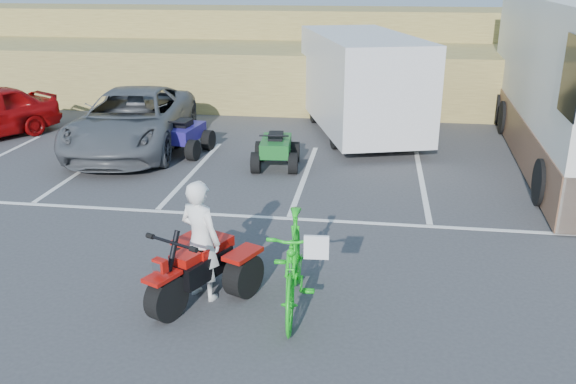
# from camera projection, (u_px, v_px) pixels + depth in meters

# --- Properties ---
(ground) EXTENTS (100.00, 100.00, 0.00)m
(ground) POSITION_uv_depth(u_px,v_px,m) (267.00, 276.00, 9.65)
(ground) COLOR #39393C
(ground) RESTS_ON ground
(parking_stripes) EXTENTS (28.00, 5.16, 0.01)m
(parking_stripes) POSITION_uv_depth(u_px,v_px,m) (339.00, 192.00, 13.31)
(parking_stripes) COLOR white
(parking_stripes) RESTS_ON ground
(grass_embankment) EXTENTS (40.00, 8.50, 3.10)m
(grass_embankment) POSITION_uv_depth(u_px,v_px,m) (337.00, 57.00, 23.55)
(grass_embankment) COLOR olive
(grass_embankment) RESTS_ON ground
(red_trike_atv) EXTENTS (1.93, 2.14, 1.14)m
(red_trike_atv) POSITION_uv_depth(u_px,v_px,m) (197.00, 300.00, 8.95)
(red_trike_atv) COLOR #9E0E09
(red_trike_atv) RESTS_ON ground
(rider) EXTENTS (0.78, 0.67, 1.81)m
(rider) POSITION_uv_depth(u_px,v_px,m) (201.00, 240.00, 8.76)
(rider) COLOR white
(rider) RESTS_ON ground
(green_dirt_bike) EXTENTS (0.80, 2.32, 1.37)m
(green_dirt_bike) POSITION_uv_depth(u_px,v_px,m) (294.00, 264.00, 8.53)
(green_dirt_bike) COLOR #14BF19
(green_dirt_bike) RESTS_ON ground
(grey_pickup) EXTENTS (3.24, 5.93, 1.58)m
(grey_pickup) POSITION_uv_depth(u_px,v_px,m) (132.00, 120.00, 16.28)
(grey_pickup) COLOR #4D5055
(grey_pickup) RESTS_ON ground
(cargo_trailer) EXTENTS (4.12, 6.60, 2.87)m
(cargo_trailer) POSITION_uv_depth(u_px,v_px,m) (361.00, 81.00, 17.59)
(cargo_trailer) COLOR silver
(cargo_trailer) RESTS_ON ground
(quad_atv_blue) EXTENTS (1.33, 1.67, 1.01)m
(quad_atv_blue) POSITION_uv_depth(u_px,v_px,m) (185.00, 153.00, 16.12)
(quad_atv_blue) COLOR navy
(quad_atv_blue) RESTS_ON ground
(quad_atv_green) EXTENTS (1.22, 1.57, 0.97)m
(quad_atv_green) POSITION_uv_depth(u_px,v_px,m) (276.00, 167.00, 15.00)
(quad_atv_green) COLOR #155D20
(quad_atv_green) RESTS_ON ground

